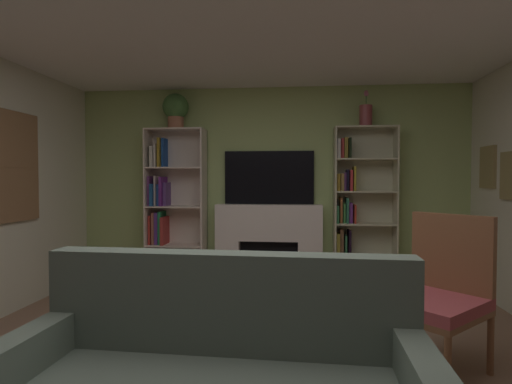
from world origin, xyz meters
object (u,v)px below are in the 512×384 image
object	(u,v)px
bookshelf_left	(169,210)
vase_with_flowers	(366,115)
potted_plant	(176,109)
armchair	(437,291)
bookshelf_right	(357,209)
coffee_table	(237,339)
tv	(269,178)
fireplace	(269,243)

from	to	relation	value
bookshelf_left	vase_with_flowers	distance (m)	2.73
potted_plant	armchair	world-z (taller)	potted_plant
armchair	bookshelf_right	bearing A→B (deg)	96.58
bookshelf_left	vase_with_flowers	world-z (taller)	vase_with_flowers
bookshelf_right	vase_with_flowers	xyz separation A→B (m)	(0.09, -0.05, 1.14)
coffee_table	tv	bearing A→B (deg)	89.99
fireplace	potted_plant	world-z (taller)	potted_plant
potted_plant	coffee_table	xyz separation A→B (m)	(1.18, -2.64, -1.87)
fireplace	bookshelf_right	xyz separation A→B (m)	(1.09, 0.01, 0.44)
bookshelf_left	fireplace	bearing A→B (deg)	0.30
tv	bookshelf_right	size ratio (longest dim) A/B	0.57
fireplace	bookshelf_left	size ratio (longest dim) A/B	0.73
coffee_table	bookshelf_left	bearing A→B (deg)	115.61
bookshelf_left	bookshelf_right	world-z (taller)	same
tv	armchair	world-z (taller)	tv
armchair	coffee_table	distance (m)	1.45
bookshelf_left	potted_plant	size ratio (longest dim) A/B	4.42
vase_with_flowers	armchair	size ratio (longest dim) A/B	0.40
potted_plant	armchair	xyz separation A→B (m)	(2.53, -2.14, -1.67)
bookshelf_left	armchair	size ratio (longest dim) A/B	1.82
vase_with_flowers	coffee_table	size ratio (longest dim) A/B	0.56
fireplace	vase_with_flowers	bearing A→B (deg)	-1.98
bookshelf_left	armchair	xyz separation A→B (m)	(2.63, -2.18, -0.39)
bookshelf_right	coffee_table	xyz separation A→B (m)	(-1.09, -2.69, -0.62)
tv	fireplace	bearing A→B (deg)	-90.00
armchair	coffee_table	size ratio (longest dim) A/B	1.40
bookshelf_right	coffee_table	size ratio (longest dim) A/B	2.54
tv	bookshelf_right	xyz separation A→B (m)	(1.09, -0.07, -0.38)
bookshelf_left	bookshelf_right	distance (m)	2.37
vase_with_flowers	armchair	xyz separation A→B (m)	(0.16, -2.14, -1.56)
bookshelf_right	potted_plant	size ratio (longest dim) A/B	4.42
armchair	fireplace	bearing A→B (deg)	121.63
potted_plant	coffee_table	world-z (taller)	potted_plant
vase_with_flowers	armchair	world-z (taller)	vase_with_flowers
bookshelf_right	fireplace	bearing A→B (deg)	-179.65
tv	potted_plant	xyz separation A→B (m)	(-1.18, -0.12, 0.87)
bookshelf_right	tv	bearing A→B (deg)	176.18
fireplace	vase_with_flowers	size ratio (longest dim) A/B	3.30
fireplace	vase_with_flowers	xyz separation A→B (m)	(1.18, -0.04, 1.58)
tv	vase_with_flowers	distance (m)	1.41
fireplace	armchair	distance (m)	2.56
potted_plant	coffee_table	distance (m)	3.45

